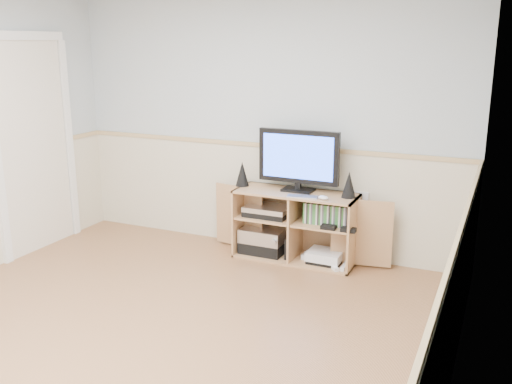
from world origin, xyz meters
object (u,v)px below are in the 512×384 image
at_px(media_cabinet, 297,224).
at_px(game_consoles, 324,257).
at_px(keyboard, 302,197).
at_px(monitor, 299,158).

xyz_separation_m(media_cabinet, game_consoles, (0.29, -0.06, -0.26)).
height_order(media_cabinet, game_consoles, media_cabinet).
bearing_deg(game_consoles, keyboard, -145.05).
bearing_deg(game_consoles, monitor, 168.24).
relative_size(media_cabinet, keyboard, 6.47).
bearing_deg(media_cabinet, keyboard, -60.30).
bearing_deg(media_cabinet, game_consoles, -12.50).
bearing_deg(monitor, media_cabinet, 90.00).
height_order(keyboard, game_consoles, keyboard).
relative_size(monitor, keyboard, 2.80).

